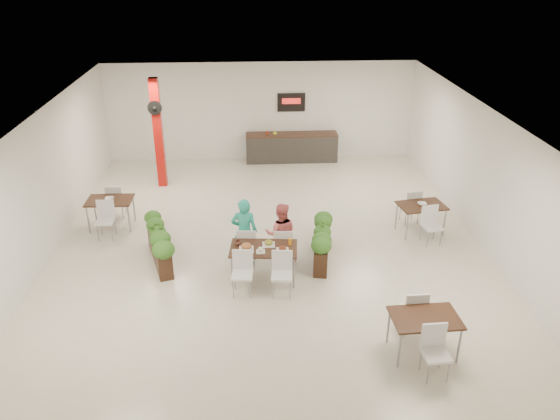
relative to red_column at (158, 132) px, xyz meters
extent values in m
plane|color=beige|center=(3.00, -3.79, -1.64)|extent=(12.00, 12.00, 0.00)
cube|color=white|center=(3.00, 2.21, -0.04)|extent=(10.00, 0.10, 3.20)
cube|color=white|center=(3.00, -9.79, -0.04)|extent=(10.00, 0.10, 3.20)
cube|color=white|center=(-2.00, -3.79, -0.04)|extent=(0.10, 12.00, 3.20)
cube|color=white|center=(8.00, -3.79, -0.04)|extent=(0.10, 12.00, 3.20)
cube|color=white|center=(3.00, -3.79, 1.56)|extent=(10.00, 12.00, 0.04)
cube|color=#AE100B|center=(0.00, 0.01, -0.04)|extent=(0.25, 0.25, 3.20)
cylinder|color=black|center=(0.00, -0.17, 0.76)|extent=(0.40, 0.06, 0.40)
sphere|color=black|center=(0.00, -0.21, 0.76)|extent=(0.12, 0.12, 0.12)
cube|color=#292724|center=(4.00, 1.86, -1.19)|extent=(3.00, 0.60, 0.90)
cube|color=black|center=(4.00, 1.86, -0.72)|extent=(3.00, 0.62, 0.04)
cube|color=black|center=(4.00, 2.17, 0.26)|extent=(0.90, 0.04, 0.60)
cube|color=red|center=(4.00, 2.14, 0.31)|extent=(0.60, 0.02, 0.18)
imported|color=#973119|center=(3.20, 1.86, -0.61)|extent=(0.09, 0.09, 0.19)
imported|color=yellow|center=(3.45, 1.86, -0.62)|extent=(0.13, 0.13, 0.17)
cube|color=black|center=(2.85, -5.32, -0.91)|extent=(1.47, 0.92, 0.04)
cylinder|color=gray|center=(2.18, -5.60, -1.29)|extent=(0.04, 0.04, 0.71)
cylinder|color=gray|center=(3.46, -5.72, -1.29)|extent=(0.04, 0.04, 0.71)
cylinder|color=gray|center=(2.25, -4.93, -1.29)|extent=(0.04, 0.04, 0.71)
cylinder|color=gray|center=(3.52, -5.04, -1.29)|extent=(0.04, 0.04, 0.71)
cube|color=white|center=(2.51, -4.69, -1.19)|extent=(0.46, 0.46, 0.05)
cube|color=white|center=(2.49, -4.88, -0.94)|extent=(0.42, 0.08, 0.45)
cylinder|color=gray|center=(2.69, -4.53, -1.43)|extent=(0.02, 0.02, 0.43)
cylinder|color=gray|center=(2.35, -4.50, -1.43)|extent=(0.02, 0.02, 0.43)
cylinder|color=gray|center=(2.66, -4.87, -1.43)|extent=(0.02, 0.02, 0.43)
cylinder|color=gray|center=(2.32, -4.84, -1.43)|extent=(0.02, 0.02, 0.43)
cube|color=white|center=(3.31, -4.76, -1.19)|extent=(0.46, 0.46, 0.05)
cube|color=white|center=(3.29, -4.95, -0.94)|extent=(0.42, 0.08, 0.45)
cylinder|color=gray|center=(3.49, -4.61, -1.43)|extent=(0.02, 0.02, 0.43)
cylinder|color=gray|center=(3.15, -4.58, -1.43)|extent=(0.02, 0.02, 0.43)
cylinder|color=gray|center=(3.46, -4.95, -1.43)|extent=(0.02, 0.02, 0.43)
cylinder|color=gray|center=(3.12, -4.91, -1.43)|extent=(0.02, 0.02, 0.43)
cube|color=white|center=(2.40, -5.88, -1.19)|extent=(0.46, 0.46, 0.05)
cube|color=white|center=(2.42, -5.69, -0.94)|extent=(0.42, 0.08, 0.45)
cylinder|color=gray|center=(2.21, -6.04, -1.43)|extent=(0.02, 0.02, 0.43)
cylinder|color=gray|center=(2.55, -6.07, -1.43)|extent=(0.02, 0.02, 0.43)
cylinder|color=gray|center=(2.25, -5.70, -1.43)|extent=(0.02, 0.02, 0.43)
cylinder|color=gray|center=(2.58, -5.73, -1.43)|extent=(0.02, 0.02, 0.43)
cube|color=white|center=(3.20, -5.96, -1.19)|extent=(0.46, 0.46, 0.05)
cube|color=white|center=(3.21, -5.77, -0.94)|extent=(0.42, 0.08, 0.45)
cylinder|color=gray|center=(3.01, -6.11, -1.43)|extent=(0.02, 0.02, 0.43)
cylinder|color=gray|center=(3.35, -6.14, -1.43)|extent=(0.02, 0.02, 0.43)
cylinder|color=gray|center=(3.04, -5.77, -1.43)|extent=(0.02, 0.02, 0.43)
cylinder|color=gray|center=(3.38, -5.80, -1.43)|extent=(0.02, 0.02, 0.43)
cube|color=white|center=(2.49, -5.39, -0.89)|extent=(0.33, 0.33, 0.01)
ellipsoid|color=brown|center=(2.49, -5.39, -0.81)|extent=(0.22, 0.22, 0.13)
cube|color=white|center=(2.96, -5.21, -0.89)|extent=(0.28, 0.28, 0.01)
ellipsoid|color=gold|center=(2.96, -5.21, -0.82)|extent=(0.18, 0.18, 0.11)
cube|color=white|center=(3.24, -5.48, -0.89)|extent=(0.28, 0.28, 0.01)
ellipsoid|color=#4F170F|center=(3.24, -5.48, -0.83)|extent=(0.16, 0.16, 0.10)
cube|color=white|center=(2.79, -5.50, -0.89)|extent=(0.20, 0.20, 0.01)
ellipsoid|color=white|center=(2.79, -5.50, -0.84)|extent=(0.12, 0.12, 0.07)
cylinder|color=orange|center=(3.41, -5.22, -0.82)|extent=(0.07, 0.07, 0.15)
imported|color=brown|center=(2.31, -5.17, -0.84)|extent=(0.12, 0.12, 0.10)
imported|color=teal|center=(2.45, -4.67, -0.85)|extent=(0.61, 0.43, 1.58)
imported|color=#E76668|center=(3.25, -4.67, -0.92)|extent=(0.75, 0.61, 1.45)
cube|color=black|center=(0.54, -4.46, -1.34)|extent=(0.80, 1.81, 0.60)
ellipsoid|color=#1B5017|center=(0.75, -5.17, -0.92)|extent=(0.40, 0.40, 0.32)
ellipsoid|color=#1B5017|center=(0.64, -4.81, -0.92)|extent=(0.40, 0.40, 0.32)
ellipsoid|color=#1B5017|center=(0.54, -4.46, -0.92)|extent=(0.40, 0.40, 0.32)
ellipsoid|color=#1B5017|center=(0.43, -4.10, -0.92)|extent=(0.40, 0.40, 0.32)
ellipsoid|color=#1B5017|center=(0.32, -3.74, -0.92)|extent=(0.40, 0.40, 0.32)
imported|color=#1B5017|center=(0.54, -4.46, -0.85)|extent=(0.35, 0.30, 0.39)
cube|color=black|center=(4.19, -4.54, -1.35)|extent=(0.58, 1.78, 0.59)
ellipsoid|color=#1B5017|center=(4.07, -5.26, -0.94)|extent=(0.40, 0.40, 0.32)
ellipsoid|color=#1B5017|center=(4.13, -4.90, -0.94)|extent=(0.40, 0.40, 0.32)
ellipsoid|color=#1B5017|center=(4.19, -4.54, -0.94)|extent=(0.40, 0.40, 0.32)
ellipsoid|color=#1B5017|center=(4.25, -4.18, -0.94)|extent=(0.40, 0.40, 0.32)
ellipsoid|color=#1B5017|center=(4.31, -3.83, -0.94)|extent=(0.40, 0.40, 0.32)
imported|color=#1B5017|center=(4.19, -4.54, -0.87)|extent=(0.21, 0.21, 0.38)
cube|color=black|center=(-0.91, -2.67, -0.91)|extent=(1.13, 0.77, 0.04)
cylinder|color=gray|center=(-1.42, -2.97, -1.29)|extent=(0.04, 0.04, 0.71)
cylinder|color=gray|center=(-0.42, -2.99, -1.29)|extent=(0.04, 0.04, 0.71)
cylinder|color=gray|center=(-1.41, -2.34, -1.29)|extent=(0.04, 0.04, 0.71)
cylinder|color=gray|center=(-0.41, -2.36, -1.29)|extent=(0.04, 0.04, 0.71)
cube|color=white|center=(-0.90, -2.07, -1.19)|extent=(0.43, 0.43, 0.05)
cube|color=white|center=(-0.90, -2.26, -0.94)|extent=(0.42, 0.05, 0.45)
cylinder|color=gray|center=(-0.73, -1.90, -1.43)|extent=(0.02, 0.02, 0.43)
cylinder|color=gray|center=(-1.07, -1.89, -1.43)|extent=(0.02, 0.02, 0.43)
cylinder|color=gray|center=(-0.73, -2.24, -1.43)|extent=(0.02, 0.02, 0.43)
cylinder|color=gray|center=(-1.07, -2.23, -1.43)|extent=(0.02, 0.02, 0.43)
cube|color=white|center=(-0.92, -3.27, -1.19)|extent=(0.43, 0.43, 0.05)
cube|color=white|center=(-0.92, -3.08, -0.94)|extent=(0.42, 0.05, 0.45)
cylinder|color=gray|center=(-1.09, -3.43, -1.43)|extent=(0.02, 0.02, 0.43)
cylinder|color=gray|center=(-0.75, -3.44, -1.43)|extent=(0.02, 0.02, 0.43)
cylinder|color=gray|center=(-1.09, -3.09, -1.43)|extent=(0.02, 0.02, 0.43)
cylinder|color=gray|center=(-0.75, -3.10, -1.43)|extent=(0.02, 0.02, 0.43)
imported|color=white|center=(-0.91, -2.67, -0.87)|extent=(0.22, 0.22, 0.05)
cube|color=black|center=(6.78, -3.43, -0.91)|extent=(1.22, 0.92, 0.04)
cylinder|color=gray|center=(6.34, -3.81, -1.29)|extent=(0.04, 0.04, 0.71)
cylinder|color=gray|center=(7.32, -3.65, -1.29)|extent=(0.04, 0.04, 0.71)
cylinder|color=gray|center=(6.24, -3.20, -1.29)|extent=(0.04, 0.04, 0.71)
cylinder|color=gray|center=(7.22, -3.04, -1.29)|extent=(0.04, 0.04, 0.71)
cube|color=white|center=(6.68, -2.83, -1.19)|extent=(0.48, 0.48, 0.05)
cube|color=white|center=(6.71, -3.02, -0.94)|extent=(0.42, 0.11, 0.45)
cylinder|color=gray|center=(6.82, -2.64, -1.43)|extent=(0.02, 0.02, 0.43)
cylinder|color=gray|center=(6.48, -2.69, -1.43)|extent=(0.02, 0.02, 0.43)
cylinder|color=gray|center=(6.88, -2.97, -1.43)|extent=(0.02, 0.02, 0.43)
cylinder|color=gray|center=(6.54, -3.03, -1.43)|extent=(0.02, 0.02, 0.43)
cube|color=white|center=(6.88, -4.02, -1.19)|extent=(0.48, 0.48, 0.05)
cube|color=white|center=(6.85, -3.83, -0.94)|extent=(0.42, 0.11, 0.45)
cylinder|color=gray|center=(6.74, -4.21, -1.43)|extent=(0.02, 0.02, 0.43)
cylinder|color=gray|center=(7.08, -4.16, -1.43)|extent=(0.02, 0.02, 0.43)
cylinder|color=gray|center=(6.68, -3.88, -1.43)|extent=(0.02, 0.02, 0.43)
cylinder|color=gray|center=(7.02, -3.82, -1.43)|extent=(0.02, 0.02, 0.43)
imported|color=white|center=(6.78, -3.43, -0.87)|extent=(0.22, 0.22, 0.05)
cube|color=black|center=(5.52, -7.87, -0.91)|extent=(1.19, 0.82, 0.04)
cylinder|color=gray|center=(5.02, -8.21, -1.29)|extent=(0.04, 0.04, 0.71)
cylinder|color=gray|center=(6.05, -8.17, -1.29)|extent=(0.04, 0.04, 0.71)
cylinder|color=gray|center=(4.99, -7.57, -1.29)|extent=(0.04, 0.04, 0.71)
cylinder|color=gray|center=(6.02, -7.52, -1.29)|extent=(0.04, 0.04, 0.71)
cube|color=white|center=(5.49, -7.27, -1.19)|extent=(0.44, 0.44, 0.05)
cube|color=white|center=(5.50, -7.46, -0.94)|extent=(0.42, 0.06, 0.45)
cylinder|color=gray|center=(5.66, -7.09, -1.43)|extent=(0.02, 0.02, 0.43)
cylinder|color=gray|center=(5.32, -7.11, -1.43)|extent=(0.02, 0.02, 0.43)
cylinder|color=gray|center=(5.67, -7.43, -1.43)|extent=(0.02, 0.02, 0.43)
cylinder|color=gray|center=(5.33, -7.44, -1.43)|extent=(0.02, 0.02, 0.43)
cube|color=white|center=(5.55, -8.47, -1.19)|extent=(0.44, 0.44, 0.05)
cube|color=white|center=(5.54, -8.28, -0.94)|extent=(0.42, 0.06, 0.45)
cylinder|color=gray|center=(5.39, -8.64, -1.43)|extent=(0.02, 0.02, 0.43)
cylinder|color=gray|center=(5.72, -8.63, -1.43)|extent=(0.02, 0.02, 0.43)
cylinder|color=gray|center=(5.37, -8.30, -1.43)|extent=(0.02, 0.02, 0.43)
cylinder|color=gray|center=(5.71, -8.29, -1.43)|extent=(0.02, 0.02, 0.43)
camera|label=1|loc=(2.62, -15.27, 4.72)|focal=35.00mm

